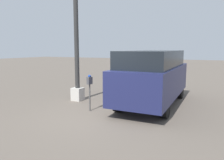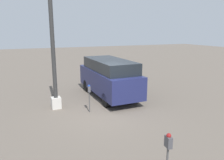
# 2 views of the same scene
# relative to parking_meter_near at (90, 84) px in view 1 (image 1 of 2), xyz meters

# --- Properties ---
(ground_plane) EXTENTS (80.00, 80.00, 0.00)m
(ground_plane) POSITION_rel_parking_meter_near_xyz_m (-0.27, -0.59, -0.97)
(ground_plane) COLOR #60564C
(parking_meter_near) EXTENTS (0.22, 0.14, 1.32)m
(parking_meter_near) POSITION_rel_parking_meter_near_xyz_m (0.00, 0.00, 0.00)
(parking_meter_near) COLOR #4C4C4C
(parking_meter_near) RESTS_ON ground
(lamp_post) EXTENTS (0.44, 0.44, 6.18)m
(lamp_post) POSITION_rel_parking_meter_near_xyz_m (1.15, 1.34, 1.34)
(lamp_post) COLOR beige
(lamp_post) RESTS_ON ground
(parked_van) EXTENTS (5.14, 1.94, 2.15)m
(parked_van) POSITION_rel_parking_meter_near_xyz_m (1.92, -1.77, 0.20)
(parked_van) COLOR navy
(parked_van) RESTS_ON ground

